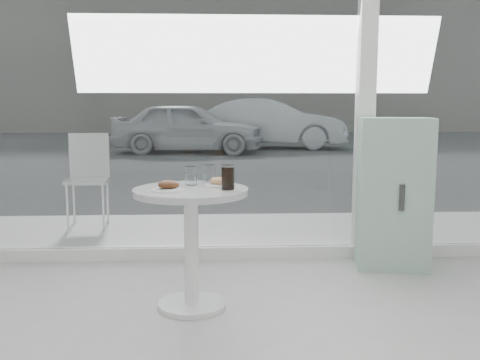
{
  "coord_description": "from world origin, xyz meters",
  "views": [
    {
      "loc": [
        -0.35,
        -1.41,
        1.29
      ],
      "look_at": [
        -0.2,
        1.7,
        0.85
      ],
      "focal_mm": 40.0,
      "sensor_mm": 36.0,
      "label": 1
    }
  ],
  "objects": [
    {
      "name": "storefront",
      "position": [
        0.07,
        3.0,
        1.71
      ],
      "size": [
        5.0,
        0.14,
        3.0
      ],
      "color": "white",
      "rests_on": "ground"
    },
    {
      "name": "main_table",
      "position": [
        -0.5,
        1.9,
        0.55
      ],
      "size": [
        0.72,
        0.72,
        0.77
      ],
      "color": "white",
      "rests_on": "ground"
    },
    {
      "name": "patio_deck",
      "position": [
        0.0,
        3.8,
        0.03
      ],
      "size": [
        5.6,
        1.6,
        0.05
      ],
      "primitive_type": "cube",
      "color": "silver",
      "rests_on": "ground"
    },
    {
      "name": "street",
      "position": [
        0.0,
        16.0,
        -0.0
      ],
      "size": [
        40.0,
        24.0,
        0.0
      ],
      "primitive_type": "cube",
      "color": "#3A3A3A",
      "rests_on": "ground"
    },
    {
      "name": "far_building",
      "position": [
        0.0,
        25.0,
        4.0
      ],
      "size": [
        40.0,
        2.0,
        8.0
      ],
      "primitive_type": "cube",
      "color": "gray",
      "rests_on": "ground"
    },
    {
      "name": "mint_cabinet",
      "position": [
        1.06,
        2.69,
        0.6
      ],
      "size": [
        0.6,
        0.45,
        1.19
      ],
      "rotation": [
        0.0,
        0.0,
        -0.17
      ],
      "color": "#82A693",
      "rests_on": "ground"
    },
    {
      "name": "patio_chair",
      "position": [
        -1.66,
        4.13,
        0.59
      ],
      "size": [
        0.44,
        0.44,
        0.95
      ],
      "rotation": [
        0.0,
        0.0,
        0.07
      ],
      "color": "white",
      "rests_on": "patio_deck"
    },
    {
      "name": "car_white",
      "position": [
        -1.07,
        13.08,
        0.69
      ],
      "size": [
        4.19,
        2.09,
        1.37
      ],
      "primitive_type": "imported",
      "rotation": [
        0.0,
        0.0,
        1.45
      ],
      "color": "silver",
      "rests_on": "street"
    },
    {
      "name": "car_silver",
      "position": [
        1.3,
        14.58,
        0.74
      ],
      "size": [
        4.68,
        2.18,
        1.49
      ],
      "primitive_type": "imported",
      "rotation": [
        0.0,
        0.0,
        1.43
      ],
      "color": "#B3B7BC",
      "rests_on": "street"
    },
    {
      "name": "plate_fritter",
      "position": [
        -0.63,
        1.8,
        0.8
      ],
      "size": [
        0.21,
        0.21,
        0.07
      ],
      "color": "white",
      "rests_on": "main_table"
    },
    {
      "name": "plate_donut",
      "position": [
        -0.32,
        2.0,
        0.79
      ],
      "size": [
        0.21,
        0.21,
        0.05
      ],
      "color": "white",
      "rests_on": "main_table"
    },
    {
      "name": "water_tumbler_a",
      "position": [
        -0.5,
        2.05,
        0.82
      ],
      "size": [
        0.08,
        0.08,
        0.12
      ],
      "color": "white",
      "rests_on": "main_table"
    },
    {
      "name": "water_tumbler_b",
      "position": [
        -0.39,
        2.1,
        0.83
      ],
      "size": [
        0.08,
        0.08,
        0.13
      ],
      "color": "white",
      "rests_on": "main_table"
    },
    {
      "name": "cola_glass",
      "position": [
        -0.27,
        1.85,
        0.84
      ],
      "size": [
        0.08,
        0.08,
        0.15
      ],
      "color": "white",
      "rests_on": "main_table"
    }
  ]
}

